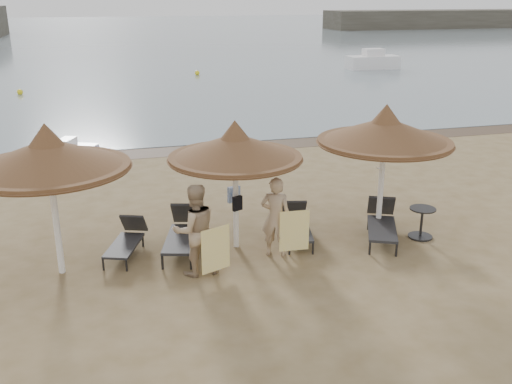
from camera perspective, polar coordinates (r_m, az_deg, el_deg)
ground at (r=12.65m, az=-2.28°, el=-6.50°), size 160.00×160.00×0.00m
sea at (r=91.33m, az=-14.01°, el=15.16°), size 200.00×140.00×0.03m
wet_sand_strip at (r=21.40m, az=-7.94°, el=4.14°), size 200.00×1.60×0.01m
palapa_left at (r=11.79m, az=-20.09°, el=3.43°), size 3.19×3.19×3.16m
palapa_center at (r=12.37m, az=-2.11°, el=4.48°), size 2.97×2.97×2.94m
palapa_right at (r=13.52m, az=12.78°, el=5.93°), size 3.16×3.16×3.13m
lounger_far_left at (r=13.03m, az=-12.77°, el=-4.60°), size 1.08×1.74×0.74m
lounger_near_left at (r=13.03m, az=-7.32°, el=-3.93°), size 1.18×2.11×0.90m
lounger_near_right at (r=13.51m, az=4.08°, el=-3.20°), size 0.93×1.82×0.78m
lounger_far_right at (r=13.82m, az=12.46°, el=-2.94°), size 1.37×2.01×0.86m
side_table at (r=14.05m, az=16.21°, el=-3.06°), size 0.61×0.61×0.74m
person_left at (r=11.55m, az=-6.15°, el=-3.08°), size 1.11×0.80×2.25m
person_right at (r=12.34m, az=1.99°, el=-1.88°), size 1.14×0.99×2.10m
towel_left at (r=11.48m, az=-4.05°, el=-5.75°), size 0.63×0.28×0.95m
towel_right at (r=12.37m, az=3.86°, el=-3.90°), size 0.66×0.06×0.93m
bag_patterned at (r=12.88m, az=-2.23°, el=-0.23°), size 0.30×0.17×0.37m
bag_dark at (r=12.60m, az=-1.87°, el=-1.14°), size 0.24×0.17×0.33m
pedal_boat at (r=20.32m, az=-17.51°, el=3.56°), size 2.18×1.78×0.88m
buoy_left at (r=35.99m, az=-22.53°, el=9.22°), size 0.33×0.33×0.33m
buoy_mid at (r=41.95m, az=-5.90°, el=11.76°), size 0.34×0.34×0.34m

